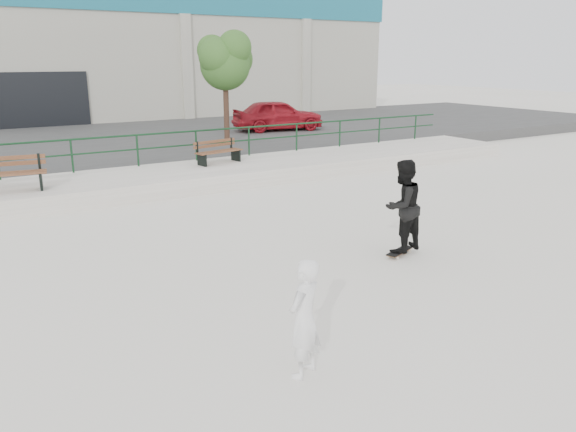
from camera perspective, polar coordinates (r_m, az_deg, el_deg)
ground at (r=8.89m, az=0.02°, el=-9.83°), size 120.00×120.00×0.00m
ledge at (r=17.24m, az=-16.77°, el=3.05°), size 30.00×3.00×0.50m
parking_strip at (r=25.44m, az=-21.86°, el=6.50°), size 60.00×14.00×0.50m
railing at (r=18.31m, az=-18.09°, el=6.82°), size 28.00×0.06×1.03m
commercial_building at (r=39.06m, az=-26.36°, el=15.25°), size 44.20×16.33×8.00m
bench_left at (r=16.27m, az=-26.76°, el=3.82°), size 2.04×0.87×0.91m
bench_right at (r=18.69m, az=-7.12°, el=6.50°), size 1.72×0.81×0.76m
tree at (r=23.11m, az=-6.38°, el=15.55°), size 2.48×2.21×4.41m
red_car at (r=27.24m, az=-1.05°, el=10.23°), size 4.54×2.52×1.46m
skateboard at (r=11.58m, az=11.28°, el=-3.54°), size 0.80×0.45×0.09m
standing_skater at (r=11.31m, az=11.53°, el=1.00°), size 1.00×0.84×1.85m
seated_skater at (r=6.97m, az=1.66°, el=-10.38°), size 0.67×0.58×1.53m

